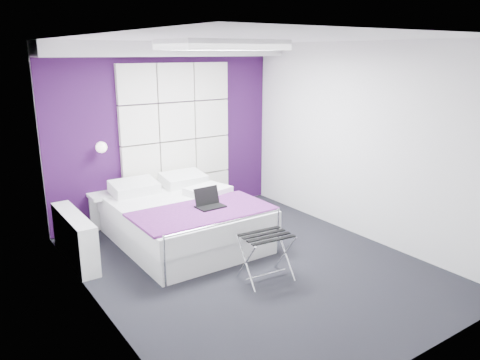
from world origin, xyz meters
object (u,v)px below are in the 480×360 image
(radiator, at_px, (75,238))
(laptop, at_px, (209,202))
(bed, at_px, (183,219))
(wall_lamp, at_px, (100,147))
(nightstand, at_px, (106,195))
(luggage_rack, at_px, (266,257))

(radiator, relative_size, laptop, 3.51)
(radiator, xyz_separation_m, bed, (1.37, -0.19, 0.01))
(wall_lamp, distance_m, bed, 1.51)
(wall_lamp, bearing_deg, bed, -52.33)
(nightstand, height_order, luggage_rack, nightstand)
(luggage_rack, relative_size, laptop, 1.58)
(luggage_rack, xyz_separation_m, laptop, (-0.10, 1.07, 0.37))
(wall_lamp, distance_m, nightstand, 0.68)
(luggage_rack, bearing_deg, bed, 104.34)
(radiator, bearing_deg, luggage_rack, -46.25)
(bed, xyz_separation_m, laptop, (0.14, -0.43, 0.33))
(bed, bearing_deg, nightstand, 128.64)
(radiator, distance_m, luggage_rack, 2.33)
(wall_lamp, relative_size, radiator, 0.12)
(wall_lamp, xyz_separation_m, luggage_rack, (0.97, -2.44, -0.95))
(nightstand, height_order, laptop, laptop)
(bed, bearing_deg, radiator, 172.16)
(nightstand, bearing_deg, radiator, -131.91)
(nightstand, xyz_separation_m, laptop, (0.87, -1.34, 0.10))
(laptop, bearing_deg, wall_lamp, 120.72)
(radiator, xyz_separation_m, nightstand, (0.65, 0.72, 0.24))
(wall_lamp, height_order, luggage_rack, wall_lamp)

